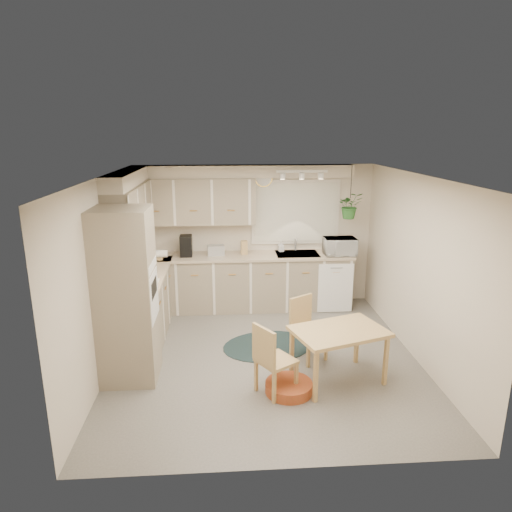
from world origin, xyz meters
name	(u,v)px	position (x,y,z in m)	size (l,w,h in m)	color
floor	(265,357)	(0.00, 0.00, 0.00)	(4.20, 4.20, 0.00)	slate
ceiling	(266,177)	(0.00, 0.00, 2.40)	(4.20, 4.20, 0.00)	silver
wall_back	(254,235)	(0.00, 2.10, 1.20)	(4.00, 0.04, 2.40)	beige
wall_front	(287,347)	(0.00, -2.10, 1.20)	(4.00, 0.04, 2.40)	beige
wall_left	(105,275)	(-2.00, 0.00, 1.20)	(0.04, 4.20, 2.40)	beige
wall_right	(418,269)	(2.00, 0.00, 1.20)	(0.04, 4.20, 2.40)	beige
base_cab_left	(145,305)	(-1.70, 0.88, 0.45)	(0.60, 1.85, 0.90)	gray
base_cab_back	(244,283)	(-0.20, 1.80, 0.45)	(3.60, 0.60, 0.90)	gray
counter_left	(144,275)	(-1.69, 0.88, 0.92)	(0.64, 1.89, 0.04)	tan
counter_back	(244,256)	(-0.20, 1.79, 0.92)	(3.64, 0.64, 0.04)	tan
oven_stack	(126,296)	(-1.68, -0.38, 1.05)	(0.65, 0.65, 2.10)	gray
wall_oven_face	(154,296)	(-1.35, -0.38, 1.05)	(0.02, 0.56, 0.58)	white
upper_cab_left	(131,212)	(-1.82, 1.00, 1.83)	(0.35, 2.00, 0.75)	gray
upper_cab_back	(194,201)	(-1.00, 1.93, 1.83)	(2.00, 0.35, 0.75)	gray
soffit_left	(127,178)	(-1.85, 1.00, 2.30)	(0.30, 2.00, 0.20)	beige
soffit_back	(243,171)	(-0.20, 1.95, 2.30)	(3.60, 0.30, 0.20)	beige
cooktop	(137,286)	(-1.68, 0.30, 0.94)	(0.52, 0.58, 0.02)	white
range_hood	(133,253)	(-1.70, 0.30, 1.40)	(0.40, 0.60, 0.14)	white
window_blinds	(296,212)	(0.70, 2.07, 1.60)	(1.40, 0.02, 1.00)	white
window_frame	(296,212)	(0.70, 2.08, 1.60)	(1.50, 0.02, 1.10)	beige
sink	(297,256)	(0.70, 1.80, 0.90)	(0.70, 0.48, 0.10)	#ACB0B4
dishwasher_front	(335,288)	(1.30, 1.49, 0.42)	(0.58, 0.01, 0.83)	white
track_light_bar	(302,171)	(0.70, 1.55, 2.33)	(0.80, 0.04, 0.04)	white
wall_clock	(264,178)	(0.15, 2.07, 2.18)	(0.30, 0.30, 0.03)	#EABF52
dining_table	(338,355)	(0.82, -0.65, 0.33)	(1.06, 0.71, 0.67)	tan
chair_left	(276,358)	(0.06, -0.84, 0.43)	(0.40, 0.40, 0.86)	tan
chair_back	(309,330)	(0.58, -0.08, 0.42)	(0.39, 0.39, 0.84)	tan
braided_rug	(268,346)	(0.07, 0.32, 0.01)	(1.28, 0.96, 0.01)	black
pet_bed	(289,387)	(0.20, -0.86, 0.06)	(0.55, 0.55, 0.13)	#AB3622
microwave	(340,244)	(1.39, 1.70, 1.12)	(0.52, 0.29, 0.35)	white
soap_bottle	(281,249)	(0.44, 1.95, 0.98)	(0.08, 0.19, 0.09)	white
hanging_plant	(350,208)	(1.53, 1.70, 1.72)	(0.39, 0.43, 0.33)	#296026
coffee_maker	(186,246)	(-1.14, 1.80, 1.11)	(0.19, 0.24, 0.34)	black
toaster	(216,250)	(-0.66, 1.82, 1.02)	(0.28, 0.16, 0.17)	#ACB0B4
knife_block	(244,247)	(-0.19, 1.85, 1.05)	(0.10, 0.10, 0.23)	tan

